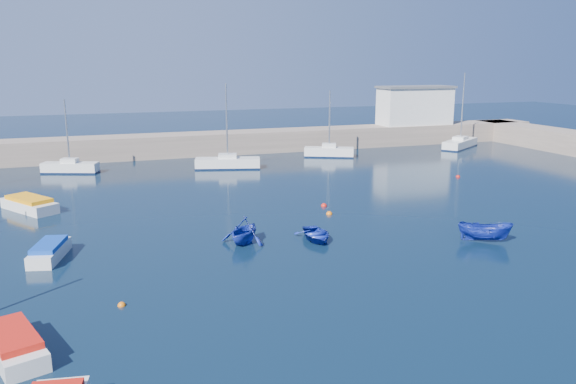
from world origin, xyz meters
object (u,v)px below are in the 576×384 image
object	(u,v)px
motorboat_0	(13,344)
dinghy_center	(316,235)
dinghy_left	(244,230)
dinghy_right	(485,232)
sailboat_8	(460,143)
sailboat_6	(228,163)
sailboat_7	(329,152)
motorboat_1	(50,251)
harbor_office	(415,106)
motorboat_2	(29,204)
sailboat_5	(70,167)

from	to	relation	value
motorboat_0	dinghy_center	bearing A→B (deg)	10.98
dinghy_left	dinghy_right	size ratio (longest dim) A/B	0.97
dinghy_left	sailboat_8	bearing A→B (deg)	77.95
sailboat_6	dinghy_left	world-z (taller)	sailboat_6
sailboat_6	sailboat_7	distance (m)	13.60
sailboat_7	sailboat_8	bearing A→B (deg)	-61.53
sailboat_7	sailboat_6	bearing A→B (deg)	129.96
motorboat_0	sailboat_8	bearing A→B (deg)	19.81
sailboat_7	motorboat_0	size ratio (longest dim) A/B	1.68
dinghy_center	sailboat_7	bearing A→B (deg)	69.76
motorboat_1	dinghy_right	bearing A→B (deg)	1.75
dinghy_right	sailboat_6	bearing A→B (deg)	49.93
sailboat_7	dinghy_right	world-z (taller)	sailboat_7
harbor_office	sailboat_7	distance (m)	17.94
motorboat_1	motorboat_0	bearing A→B (deg)	-79.14
motorboat_2	motorboat_0	bearing A→B (deg)	-120.44
sailboat_7	motorboat_2	distance (m)	35.08
sailboat_8	motorboat_1	distance (m)	56.43
sailboat_7	dinghy_left	world-z (taller)	sailboat_7
sailboat_8	motorboat_0	xyz separation A→B (m)	(-49.36, -39.83, -0.14)
motorboat_0	dinghy_right	bearing A→B (deg)	-6.97
sailboat_5	dinghy_center	bearing A→B (deg)	-131.79
sailboat_8	motorboat_0	distance (m)	63.43
harbor_office	sailboat_7	size ratio (longest dim) A/B	1.27
sailboat_7	dinghy_center	bearing A→B (deg)	-179.23
sailboat_6	sailboat_8	bearing A→B (deg)	-67.25
motorboat_2	dinghy_center	world-z (taller)	motorboat_2
sailboat_7	motorboat_2	size ratio (longest dim) A/B	1.47
motorboat_1	motorboat_2	distance (m)	12.30
sailboat_8	motorboat_0	bearing A→B (deg)	94.74
harbor_office	sailboat_6	xyz separation A→B (m)	(-29.08, -10.35, -4.48)
harbor_office	sailboat_5	distance (m)	45.67
sailboat_8	dinghy_center	xyz separation A→B (m)	(-32.95, -30.32, -0.27)
sailboat_6	motorboat_1	bearing A→B (deg)	161.42
dinghy_center	dinghy_right	size ratio (longest dim) A/B	0.99
harbor_office	dinghy_right	distance (m)	45.06
motorboat_1	sailboat_7	bearing A→B (deg)	57.40
sailboat_8	dinghy_center	distance (m)	44.78
sailboat_5	dinghy_left	size ratio (longest dim) A/B	2.33
sailboat_6	dinghy_left	distance (m)	25.73
motorboat_1	motorboat_2	size ratio (longest dim) A/B	0.78
sailboat_8	motorboat_2	world-z (taller)	sailboat_8
sailboat_8	dinghy_center	bearing A→B (deg)	98.47
sailboat_5	motorboat_2	distance (m)	15.23
harbor_office	motorboat_1	world-z (taller)	harbor_office
sailboat_6	dinghy_left	xyz separation A→B (m)	(-5.01, -25.24, 0.22)
sailboat_5	sailboat_8	size ratio (longest dim) A/B	0.76
dinghy_right	sailboat_5	bearing A→B (deg)	69.99
sailboat_7	motorboat_1	bearing A→B (deg)	158.87
dinghy_center	dinghy_left	size ratio (longest dim) A/B	1.02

